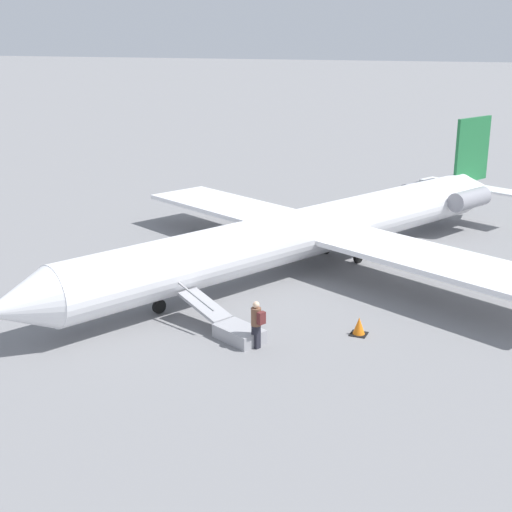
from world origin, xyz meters
TOP-DOWN VIEW (x-y plane):
  - ground_plane at (0.00, 0.00)m, footprint 600.00×600.00m
  - airplane_main at (-0.82, 0.37)m, footprint 29.44×23.33m
  - boarding_stairs at (8.57, 0.16)m, footprint 2.58×4.07m
  - passenger at (9.11, 1.38)m, footprint 0.46×0.57m
  - traffic_cone_near_stairs at (6.53, 4.38)m, footprint 0.61×0.61m

SIDE VIEW (x-z plane):
  - ground_plane at x=0.00m, z-range 0.00..0.00m
  - traffic_cone_near_stairs at x=6.53m, z-range -0.02..0.65m
  - boarding_stairs at x=8.57m, z-range -0.43..1.15m
  - passenger at x=9.11m, z-range 0.13..1.87m
  - airplane_main at x=-0.82m, z-range -1.23..4.88m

